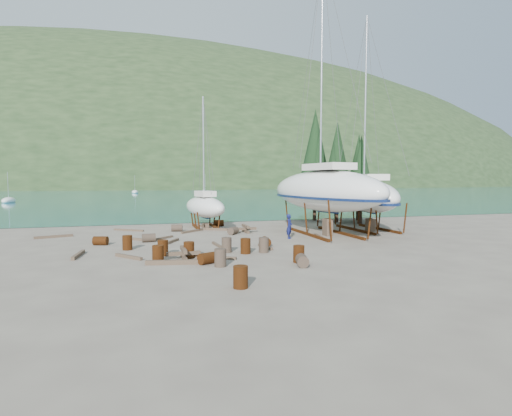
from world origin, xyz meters
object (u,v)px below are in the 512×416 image
object	(u,v)px
small_sailboat_shore	(205,206)
worker	(289,226)
large_sailboat_near	(324,190)
large_sailboat_far	(367,196)

from	to	relation	value
small_sailboat_shore	worker	bearing A→B (deg)	-72.11
large_sailboat_near	worker	size ratio (longest dim) A/B	12.03
large_sailboat_near	small_sailboat_shore	world-z (taller)	large_sailboat_near
large_sailboat_near	small_sailboat_shore	xyz separation A→B (m)	(-8.16, 6.95, -1.52)
large_sailboat_near	small_sailboat_shore	size ratio (longest dim) A/B	1.85
large_sailboat_near	small_sailboat_shore	bearing A→B (deg)	131.00
large_sailboat_far	large_sailboat_near	bearing A→B (deg)	-149.57
large_sailboat_far	worker	xyz separation A→B (m)	(-8.03, -2.74, -2.02)
small_sailboat_shore	worker	xyz separation A→B (m)	(4.82, -8.24, -1.01)
large_sailboat_far	small_sailboat_shore	bearing A→B (deg)	170.07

